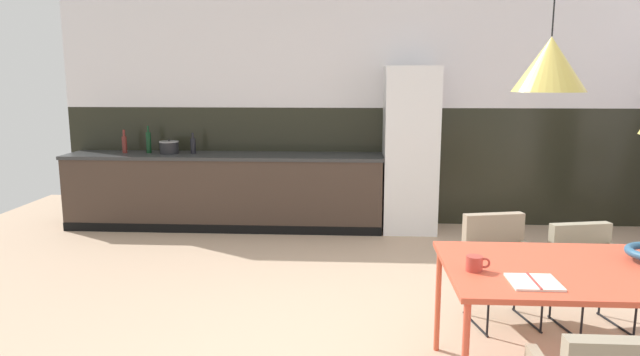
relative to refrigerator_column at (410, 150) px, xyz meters
The scene contains 15 objects.
ground_plane 3.28m from the refrigerator_column, 99.02° to the right, with size 9.63×9.63×0.00m, color tan.
back_wall_splashback_dark 0.66m from the refrigerator_column, 143.78° to the left, with size 7.40×0.12×1.42m, color black.
back_wall_panel_upper 1.33m from the refrigerator_column, 143.78° to the left, with size 7.40×0.12×1.42m, color silver.
kitchen_counter 2.24m from the refrigerator_column, behind, with size 3.75×0.63×0.88m.
refrigerator_column is the anchor object (origin of this frame).
dining_table 3.52m from the refrigerator_column, 79.01° to the right, with size 1.62×0.96×0.73m.
armchair_near_window 2.78m from the refrigerator_column, 67.74° to the right, with size 0.56×0.56×0.72m.
armchair_corner_seat 2.56m from the refrigerator_column, 80.49° to the right, with size 0.57×0.56×0.77m.
open_book 3.71m from the refrigerator_column, 85.86° to the right, with size 0.24×0.24×0.02m.
mug_glass_clear 3.53m from the refrigerator_column, 89.91° to the right, with size 0.13×0.09×0.08m.
cooking_pot 2.84m from the refrigerator_column, behind, with size 0.23×0.23×0.17m.
bottle_spice_small 2.55m from the refrigerator_column, behind, with size 0.06×0.06×0.25m.
bottle_wine_green 3.39m from the refrigerator_column, behind, with size 0.06×0.06×0.28m.
bottle_oil_tall 3.11m from the refrigerator_column, behind, with size 0.06×0.06×0.33m.
pendant_lamp_over_table_near 3.60m from the refrigerator_column, 84.33° to the right, with size 0.37×0.37×1.10m.
Camera 1 is at (-0.17, -3.37, 1.75)m, focal length 31.34 mm.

